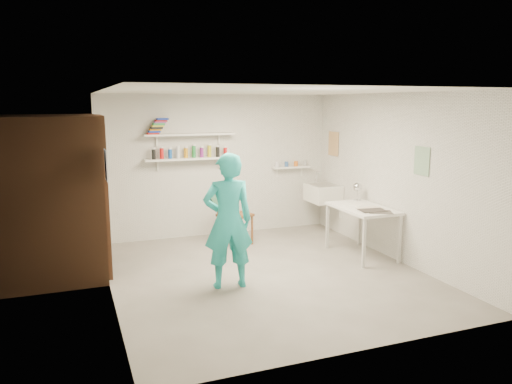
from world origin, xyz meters
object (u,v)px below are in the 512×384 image
object	(u,v)px
man	(228,221)
wooden_chair	(235,215)
wall_clock	(221,195)
work_table	(362,231)
belfast_sink	(323,193)
desk_lamp	(358,187)

from	to	relation	value
man	wooden_chair	size ratio (longest dim) A/B	1.72
wall_clock	wooden_chair	bearing A→B (deg)	72.09
man	wooden_chair	distance (m)	1.90
work_table	belfast_sink	bearing A→B (deg)	85.59
man	work_table	bearing A→B (deg)	-160.40
man	wall_clock	xyz separation A→B (m)	(-0.03, 0.22, 0.28)
wall_clock	work_table	xyz separation A→B (m)	(2.28, 0.30, -0.75)
wooden_chair	work_table	world-z (taller)	wooden_chair
man	wall_clock	distance (m)	0.36
work_table	man	bearing A→B (deg)	-167.02
wall_clock	wooden_chair	distance (m)	1.79
desk_lamp	man	bearing A→B (deg)	-158.40
wooden_chair	desk_lamp	xyz separation A→B (m)	(1.76, -0.78, 0.47)
belfast_sink	work_table	size ratio (longest dim) A/B	0.54
wooden_chair	belfast_sink	bearing A→B (deg)	-17.62
belfast_sink	wooden_chair	bearing A→B (deg)	-173.21
man	wall_clock	bearing A→B (deg)	-76.76
work_table	desk_lamp	distance (m)	0.76
man	wall_clock	size ratio (longest dim) A/B	5.56
wall_clock	work_table	distance (m)	2.41
wooden_chair	desk_lamp	size ratio (longest dim) A/B	7.01
wooden_chair	work_table	size ratio (longest dim) A/B	0.88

